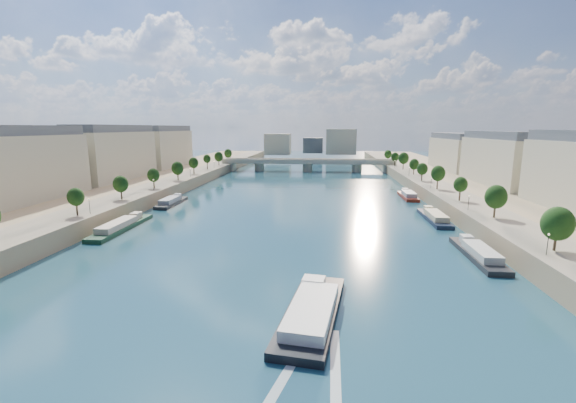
# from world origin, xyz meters

# --- Properties ---
(ground) EXTENTS (700.00, 700.00, 0.00)m
(ground) POSITION_xyz_m (0.00, 100.00, 0.00)
(ground) COLOR #0D3039
(ground) RESTS_ON ground
(quay_left) EXTENTS (44.00, 520.00, 5.00)m
(quay_left) POSITION_xyz_m (-72.00, 100.00, 2.50)
(quay_left) COLOR #9E8460
(quay_left) RESTS_ON ground
(quay_right) EXTENTS (44.00, 520.00, 5.00)m
(quay_right) POSITION_xyz_m (72.00, 100.00, 2.50)
(quay_right) COLOR #9E8460
(quay_right) RESTS_ON ground
(pave_left) EXTENTS (14.00, 520.00, 0.10)m
(pave_left) POSITION_xyz_m (-57.00, 100.00, 5.05)
(pave_left) COLOR gray
(pave_left) RESTS_ON quay_left
(pave_right) EXTENTS (14.00, 520.00, 0.10)m
(pave_right) POSITION_xyz_m (57.00, 100.00, 5.05)
(pave_right) COLOR gray
(pave_right) RESTS_ON quay_right
(trees_left) EXTENTS (4.80, 268.80, 8.26)m
(trees_left) POSITION_xyz_m (-55.00, 102.00, 10.48)
(trees_left) COLOR #382B1E
(trees_left) RESTS_ON ground
(trees_right) EXTENTS (4.80, 268.80, 8.26)m
(trees_right) POSITION_xyz_m (55.00, 110.00, 10.48)
(trees_right) COLOR #382B1E
(trees_right) RESTS_ON ground
(lamps_left) EXTENTS (0.36, 200.36, 4.28)m
(lamps_left) POSITION_xyz_m (-52.50, 90.00, 7.78)
(lamps_left) COLOR black
(lamps_left) RESTS_ON ground
(lamps_right) EXTENTS (0.36, 200.36, 4.28)m
(lamps_right) POSITION_xyz_m (52.50, 105.00, 7.78)
(lamps_right) COLOR black
(lamps_right) RESTS_ON ground
(buildings_left) EXTENTS (16.00, 226.00, 23.20)m
(buildings_left) POSITION_xyz_m (-85.00, 112.00, 16.45)
(buildings_left) COLOR #B8AC8D
(buildings_left) RESTS_ON ground
(buildings_right) EXTENTS (16.00, 226.00, 23.20)m
(buildings_right) POSITION_xyz_m (85.00, 112.00, 16.45)
(buildings_right) COLOR #B8AC8D
(buildings_right) RESTS_ON ground
(skyline) EXTENTS (79.00, 42.00, 22.00)m
(skyline) POSITION_xyz_m (3.19, 319.52, 14.66)
(skyline) COLOR #B8AC8D
(skyline) RESTS_ON ground
(bridge) EXTENTS (112.00, 12.00, 8.15)m
(bridge) POSITION_xyz_m (0.00, 224.91, 5.08)
(bridge) COLOR #C1B79E
(bridge) RESTS_ON ground
(tour_barge) EXTENTS (10.86, 26.70, 3.65)m
(tour_barge) POSITION_xyz_m (9.85, 26.90, 0.94)
(tour_barge) COLOR black
(tour_barge) RESTS_ON ground
(wake) EXTENTS (11.08, 26.01, 0.04)m
(wake) POSITION_xyz_m (9.85, 10.25, 0.02)
(wake) COLOR silver
(wake) RESTS_ON ground
(moored_barges_left) EXTENTS (5.00, 156.69, 3.60)m
(moored_barges_left) POSITION_xyz_m (-45.50, 42.59, 0.84)
(moored_barges_left) COLOR #1B243C
(moored_barges_left) RESTS_ON ground
(moored_barges_right) EXTENTS (5.00, 166.34, 3.60)m
(moored_barges_right) POSITION_xyz_m (45.50, 63.45, 0.84)
(moored_barges_right) COLOR black
(moored_barges_right) RESTS_ON ground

